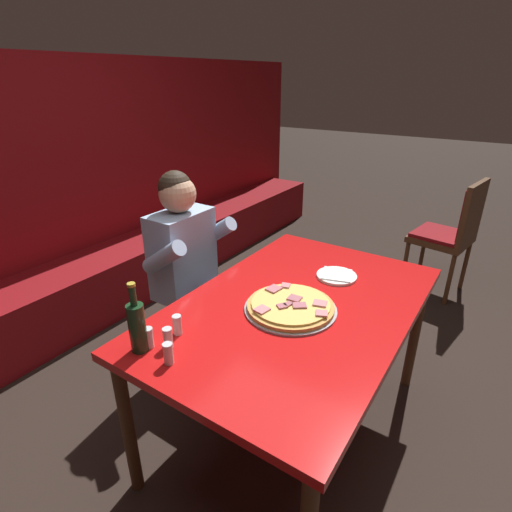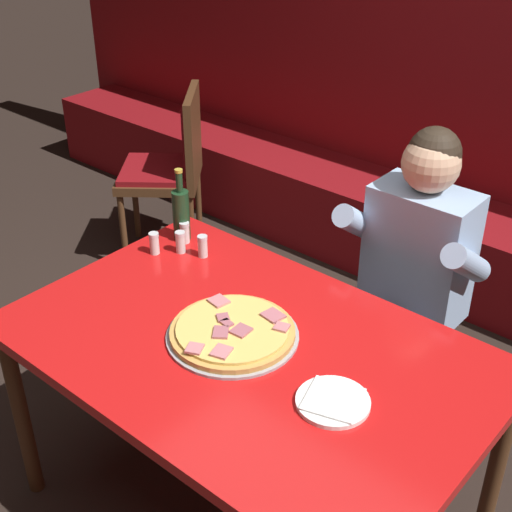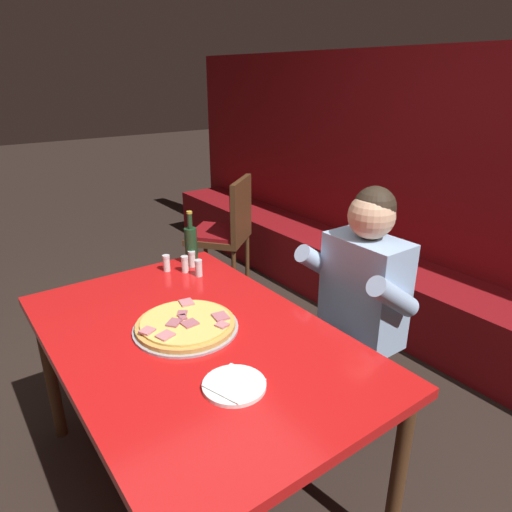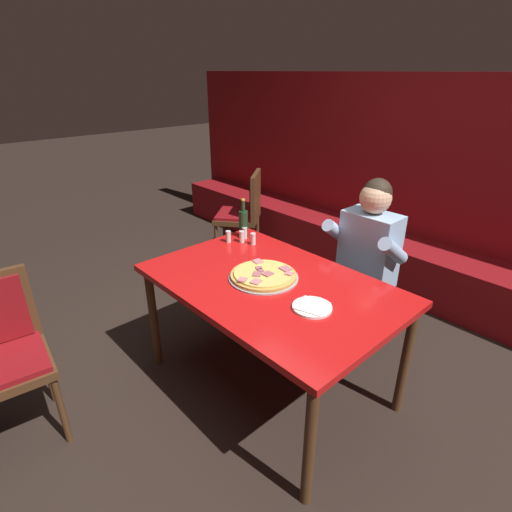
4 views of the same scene
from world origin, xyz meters
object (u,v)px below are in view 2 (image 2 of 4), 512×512
(main_dining_table, at_px, (247,363))
(beer_bottle, at_px, (181,213))
(diner_seated_blue_shirt, at_px, (405,279))
(plate_white_paper, at_px, (333,401))
(shaker_red_pepper_flakes, at_px, (180,243))
(shaker_oregano, at_px, (203,247))
(shaker_parmesan, at_px, (185,233))
(shaker_black_pepper, at_px, (154,244))
(pizza, at_px, (233,332))
(dining_chair_near_right, at_px, (172,162))

(main_dining_table, relative_size, beer_bottle, 5.17)
(diner_seated_blue_shirt, bearing_deg, plate_white_paper, -74.07)
(shaker_red_pepper_flakes, bearing_deg, shaker_oregano, 20.71)
(shaker_red_pepper_flakes, bearing_deg, shaker_parmesan, 122.99)
(shaker_black_pepper, height_order, shaker_red_pepper_flakes, same)
(plate_white_paper, height_order, diner_seated_blue_shirt, diner_seated_blue_shirt)
(shaker_black_pepper, height_order, diner_seated_blue_shirt, diner_seated_blue_shirt)
(beer_bottle, xyz_separation_m, shaker_parmesan, (0.03, -0.02, -0.07))
(plate_white_paper, height_order, beer_bottle, beer_bottle)
(pizza, distance_m, dining_chair_near_right, 1.90)
(plate_white_paper, distance_m, beer_bottle, 1.07)
(main_dining_table, bearing_deg, shaker_parmesan, 151.57)
(beer_bottle, xyz_separation_m, diner_seated_blue_shirt, (0.76, 0.41, -0.18))
(plate_white_paper, relative_size, shaker_parmesan, 2.44)
(beer_bottle, bearing_deg, pizza, -30.79)
(pizza, distance_m, shaker_parmesan, 0.63)
(diner_seated_blue_shirt, bearing_deg, shaker_oregano, -142.83)
(shaker_red_pepper_flakes, distance_m, diner_seated_blue_shirt, 0.85)
(beer_bottle, bearing_deg, main_dining_table, -28.39)
(shaker_parmesan, bearing_deg, plate_white_paper, -21.21)
(shaker_oregano, bearing_deg, dining_chair_near_right, 141.58)
(beer_bottle, bearing_deg, plate_white_paper, -21.43)
(plate_white_paper, xyz_separation_m, shaker_black_pepper, (-0.99, 0.24, 0.03))
(beer_bottle, relative_size, shaker_oregano, 3.40)
(shaker_black_pepper, bearing_deg, main_dining_table, -17.09)
(plate_white_paper, distance_m, shaker_oregano, 0.90)
(pizza, bearing_deg, shaker_red_pepper_flakes, 152.36)
(main_dining_table, distance_m, pizza, 0.11)
(main_dining_table, distance_m, diner_seated_blue_shirt, 0.77)
(beer_bottle, height_order, shaker_oregano, beer_bottle)
(beer_bottle, distance_m, shaker_parmesan, 0.08)
(plate_white_paper, bearing_deg, shaker_parmesan, 158.79)
(pizza, xyz_separation_m, shaker_parmesan, (-0.54, 0.33, 0.02))
(diner_seated_blue_shirt, relative_size, dining_chair_near_right, 1.31)
(main_dining_table, distance_m, plate_white_paper, 0.37)
(pizza, relative_size, shaker_red_pepper_flakes, 4.88)
(dining_chair_near_right, bearing_deg, shaker_red_pepper_flakes, -41.77)
(plate_white_paper, height_order, shaker_oregano, shaker_oregano)
(beer_bottle, relative_size, shaker_black_pepper, 3.40)
(shaker_parmesan, bearing_deg, shaker_black_pepper, -101.57)
(main_dining_table, relative_size, shaker_red_pepper_flakes, 17.55)
(diner_seated_blue_shirt, bearing_deg, pizza, -104.01)
(main_dining_table, height_order, shaker_black_pepper, shaker_black_pepper)
(shaker_black_pepper, distance_m, dining_chair_near_right, 1.36)
(beer_bottle, height_order, shaker_black_pepper, beer_bottle)
(main_dining_table, height_order, dining_chair_near_right, dining_chair_near_right)
(pizza, relative_size, dining_chair_near_right, 0.43)
(dining_chair_near_right, bearing_deg, plate_white_paper, -32.06)
(beer_bottle, bearing_deg, diner_seated_blue_shirt, 28.33)
(beer_bottle, xyz_separation_m, shaker_oregano, (0.16, -0.05, -0.07))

